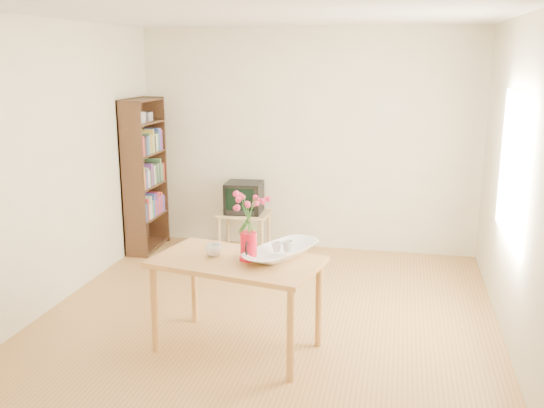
% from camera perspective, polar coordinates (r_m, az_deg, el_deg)
% --- Properties ---
extents(room, '(4.50, 4.50, 4.50)m').
position_cam_1_polar(room, '(5.00, -0.39, 2.55)').
color(room, '#9D6C37').
rests_on(room, ground).
extents(table, '(1.38, 0.96, 0.75)m').
position_cam_1_polar(table, '(4.72, -3.33, -6.30)').
color(table, '#B1773C').
rests_on(table, ground).
extents(tv_stand, '(0.60, 0.45, 0.46)m').
position_cam_1_polar(tv_stand, '(7.24, -2.62, -1.35)').
color(tv_stand, tan).
rests_on(tv_stand, ground).
extents(bookshelf, '(0.28, 0.70, 1.80)m').
position_cam_1_polar(bookshelf, '(7.31, -11.85, 2.17)').
color(bookshelf, black).
rests_on(bookshelf, ground).
extents(pitcher, '(0.15, 0.22, 0.22)m').
position_cam_1_polar(pitcher, '(4.65, -2.21, -4.07)').
color(pitcher, red).
rests_on(pitcher, table).
extents(flowers, '(0.25, 0.25, 0.36)m').
position_cam_1_polar(flowers, '(4.57, -2.25, -0.60)').
color(flowers, '#F5396A').
rests_on(flowers, pitcher).
extents(mug, '(0.14, 0.14, 0.10)m').
position_cam_1_polar(mug, '(4.77, -5.49, -4.35)').
color(mug, white).
rests_on(mug, table).
extents(bowl, '(0.66, 0.66, 0.46)m').
position_cam_1_polar(bowl, '(4.67, 0.91, -2.29)').
color(bowl, white).
rests_on(bowl, table).
extents(teacup_a, '(0.08, 0.08, 0.06)m').
position_cam_1_polar(teacup_a, '(4.69, 0.43, -2.82)').
color(teacup_a, white).
rests_on(teacup_a, bowl).
extents(teacup_b, '(0.10, 0.10, 0.07)m').
position_cam_1_polar(teacup_b, '(4.70, 1.49, -2.76)').
color(teacup_b, white).
rests_on(teacup_b, bowl).
extents(television, '(0.44, 0.41, 0.36)m').
position_cam_1_polar(television, '(7.18, -2.62, 0.68)').
color(television, black).
rests_on(television, tv_stand).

